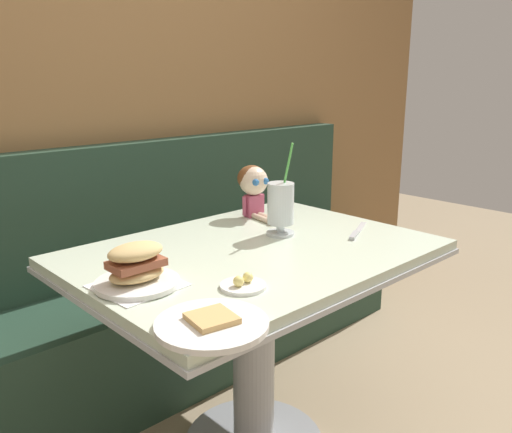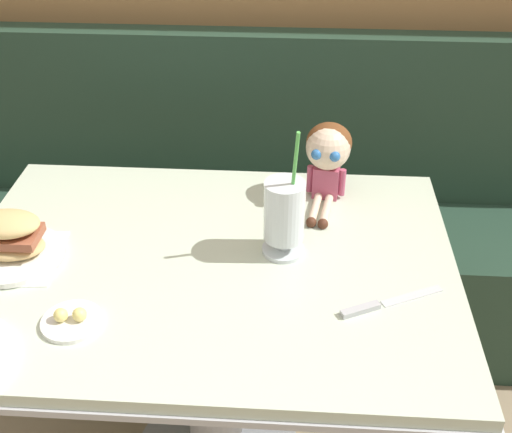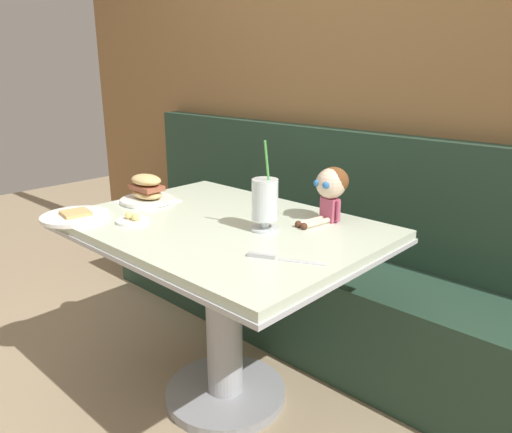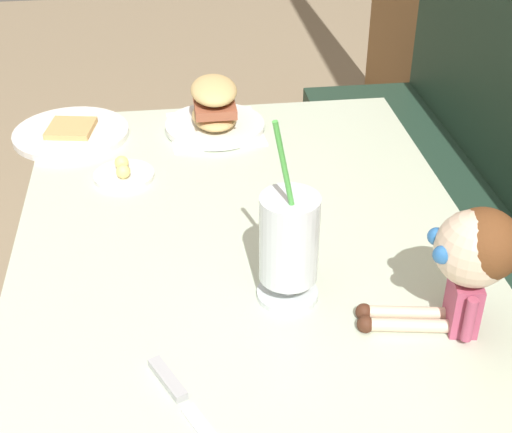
# 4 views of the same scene
# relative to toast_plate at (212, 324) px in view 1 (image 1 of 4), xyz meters

# --- Properties ---
(wood_panel_wall) EXTENTS (4.40, 0.08, 2.40)m
(wood_panel_wall) POSITION_rel_toast_plate_xyz_m (0.44, 1.20, 0.45)
(wood_panel_wall) COLOR olive
(wood_panel_wall) RESTS_ON ground
(booth_bench) EXTENTS (2.60, 0.48, 1.00)m
(booth_bench) POSITION_rel_toast_plate_xyz_m (0.44, 0.96, -0.42)
(booth_bench) COLOR #233D2D
(booth_bench) RESTS_ON ground
(diner_table) EXTENTS (1.11, 0.81, 0.74)m
(diner_table) POSITION_rel_toast_plate_xyz_m (0.44, 0.33, -0.21)
(diner_table) COLOR beige
(diner_table) RESTS_ON ground
(toast_plate) EXTENTS (0.25, 0.25, 0.03)m
(toast_plate) POSITION_rel_toast_plate_xyz_m (0.00, 0.00, 0.00)
(toast_plate) COLOR white
(toast_plate) RESTS_ON diner_table
(milkshake_glass) EXTENTS (0.10, 0.10, 0.31)m
(milkshake_glass) POSITION_rel_toast_plate_xyz_m (0.60, 0.38, 0.09)
(milkshake_glass) COLOR silver
(milkshake_glass) RESTS_ON diner_table
(sandwich_plate) EXTENTS (0.22, 0.22, 0.12)m
(sandwich_plate) POSITION_rel_toast_plate_xyz_m (0.01, 0.31, 0.04)
(sandwich_plate) COLOR white
(sandwich_plate) RESTS_ON diner_table
(butter_saucer) EXTENTS (0.12, 0.12, 0.04)m
(butter_saucer) POSITION_rel_toast_plate_xyz_m (0.20, 0.12, 0.00)
(butter_saucer) COLOR white
(butter_saucer) RESTS_ON diner_table
(butter_knife) EXTENTS (0.22, 0.12, 0.01)m
(butter_knife) POSITION_rel_toast_plate_xyz_m (0.79, 0.20, -0.00)
(butter_knife) COLOR silver
(butter_knife) RESTS_ON diner_table
(seated_doll) EXTENTS (0.13, 0.23, 0.20)m
(seated_doll) POSITION_rel_toast_plate_xyz_m (0.70, 0.62, 0.12)
(seated_doll) COLOR #B74C6B
(seated_doll) RESTS_ON diner_table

